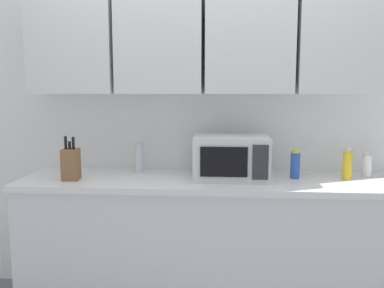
{
  "coord_description": "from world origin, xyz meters",
  "views": [
    {
      "loc": [
        0.13,
        -2.88,
        1.47
      ],
      "look_at": [
        -0.07,
        -0.25,
        1.12
      ],
      "focal_mm": 37.64,
      "sensor_mm": 36.0,
      "label": 1
    }
  ],
  "objects": [
    {
      "name": "wall_back_with_cabinets",
      "position": [
        0.0,
        -0.07,
        1.58
      ],
      "size": [
        3.25,
        0.38,
        2.6
      ],
      "color": "white",
      "rests_on": "ground_plane"
    },
    {
      "name": "counter_run",
      "position": [
        0.0,
        -0.3,
        0.45
      ],
      "size": [
        2.38,
        0.63,
        0.9
      ],
      "color": "silver",
      "rests_on": "ground_plane"
    },
    {
      "name": "microwave",
      "position": [
        0.18,
        -0.28,
        1.04
      ],
      "size": [
        0.48,
        0.37,
        0.28
      ],
      "color": "silver",
      "rests_on": "counter_run"
    },
    {
      "name": "knife_block",
      "position": [
        -0.85,
        -0.4,
        1.0
      ],
      "size": [
        0.11,
        0.13,
        0.28
      ],
      "color": "brown",
      "rests_on": "counter_run"
    },
    {
      "name": "bottle_white_jar",
      "position": [
        1.09,
        -0.16,
        0.98
      ],
      "size": [
        0.06,
        0.06,
        0.16
      ],
      "color": "white",
      "rests_on": "counter_run"
    },
    {
      "name": "bottle_blue_cleaner",
      "position": [
        0.6,
        -0.26,
        0.99
      ],
      "size": [
        0.06,
        0.06,
        0.19
      ],
      "color": "#2D56B7",
      "rests_on": "counter_run"
    },
    {
      "name": "bottle_yellow_mustard",
      "position": [
        0.93,
        -0.26,
        1.0
      ],
      "size": [
        0.06,
        0.06,
        0.21
      ],
      "color": "gold",
      "rests_on": "counter_run"
    },
    {
      "name": "bottle_clear_tall",
      "position": [
        -0.46,
        -0.14,
        1.0
      ],
      "size": [
        0.05,
        0.05,
        0.22
      ],
      "color": "silver",
      "rests_on": "counter_run"
    }
  ]
}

